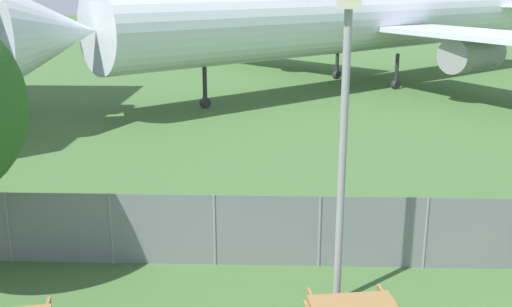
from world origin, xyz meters
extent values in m
cylinder|color=gray|center=(-7.64, 9.75, 0.91)|extent=(0.07, 0.07, 1.83)
cylinder|color=gray|center=(-5.09, 9.75, 0.91)|extent=(0.07, 0.07, 1.83)
cylinder|color=gray|center=(-2.55, 9.75, 0.91)|extent=(0.07, 0.07, 1.83)
cylinder|color=gray|center=(0.00, 9.75, 0.91)|extent=(0.07, 0.07, 1.83)
cylinder|color=gray|center=(2.55, 9.75, 0.91)|extent=(0.07, 0.07, 1.83)
cube|color=slate|center=(0.00, 9.75, 0.91)|extent=(56.00, 0.01, 1.83)
cylinder|color=white|center=(3.61, 35.96, 4.49)|extent=(29.34, 25.74, 4.43)
cone|color=white|center=(-11.32, 23.36, 4.49)|extent=(6.24, 6.24, 4.43)
cube|color=white|center=(11.40, 29.43, 3.82)|extent=(12.41, 15.79, 0.30)
cylinder|color=#939399|center=(10.19, 31.47, 2.67)|extent=(4.33, 4.09, 1.99)
cube|color=white|center=(-1.52, 44.73, 3.82)|extent=(14.86, 14.02, 0.30)
cylinder|color=#939399|center=(0.29, 43.20, 2.67)|extent=(4.33, 4.09, 1.99)
cube|color=white|center=(15.84, 46.28, 4.93)|extent=(8.99, 9.73, 0.20)
cylinder|color=#2D2D33|center=(-5.00, 28.70, 1.14)|extent=(0.24, 0.24, 2.27)
cylinder|color=#2D2D33|center=(-5.00, 28.70, 0.28)|extent=(0.62, 0.59, 0.56)
cylinder|color=#2D2D33|center=(6.65, 35.05, 1.14)|extent=(0.24, 0.24, 2.27)
cylinder|color=#2D2D33|center=(6.65, 35.05, 0.28)|extent=(0.62, 0.59, 0.56)
cylinder|color=#2D2D33|center=(3.22, 39.11, 1.14)|extent=(0.24, 0.24, 2.27)
cylinder|color=#2D2D33|center=(3.22, 39.11, 0.28)|extent=(0.62, 0.59, 0.56)
cube|color=olive|center=(0.43, 6.71, 0.74)|extent=(1.76, 0.99, 0.04)
cube|color=olive|center=(0.35, 7.27, 0.44)|extent=(1.69, 0.52, 0.04)
cylinder|color=#99999E|center=(0.28, 8.07, 3.12)|extent=(0.16, 0.16, 6.24)
camera|label=1|loc=(-1.08, -3.66, 6.75)|focal=42.00mm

